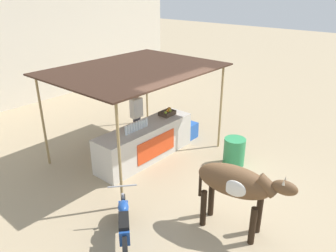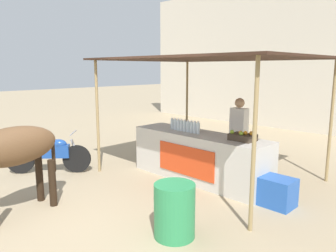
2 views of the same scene
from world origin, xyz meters
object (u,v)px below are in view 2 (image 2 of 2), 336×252
cow (10,150)px  motorcycle_parked (49,154)px  vendor_behind_counter (238,137)px  stall_counter (199,157)px  cooler_box (276,192)px  fruit_crate (243,137)px  water_barrel (174,211)px

cow → motorcycle_parked: cow is taller
vendor_behind_counter → motorcycle_parked: (-3.00, -2.70, -0.42)m
motorcycle_parked → stall_counter: bearing=37.2°
cow → vendor_behind_counter: bearing=70.9°
stall_counter → cow: (-0.97, -3.28, 0.55)m
vendor_behind_counter → cow: bearing=-109.1°
cooler_box → motorcycle_parked: 4.68m
fruit_crate → stall_counter: bearing=-177.0°
fruit_crate → motorcycle_parked: bearing=-150.5°
fruit_crate → motorcycle_parked: size_ratio=0.31×
cooler_box → cow: bearing=-130.3°
water_barrel → cow: bearing=-150.2°
stall_counter → fruit_crate: 1.12m
vendor_behind_counter → motorcycle_parked: vendor_behind_counter is taller
cooler_box → water_barrel: size_ratio=0.81×
motorcycle_parked → fruit_crate: bearing=29.5°
fruit_crate → vendor_behind_counter: size_ratio=0.27×
water_barrel → motorcycle_parked: bearing=179.1°
motorcycle_parked → cow: bearing=-39.8°
vendor_behind_counter → stall_counter: bearing=-119.9°
cow → motorcycle_parked: 2.16m
cooler_box → motorcycle_parked: (-4.29, -1.85, 0.19)m
stall_counter → cow: cow is taller
fruit_crate → water_barrel: 2.18m
water_barrel → cow: 2.64m
cooler_box → motorcycle_parked: bearing=-156.7°
stall_counter → vendor_behind_counter: bearing=60.1°
cooler_box → fruit_crate: bearing=169.0°
vendor_behind_counter → water_barrel: (0.82, -2.76, -0.48)m
fruit_crate → cooler_box: 1.10m
water_barrel → cooler_box: bearing=76.0°
fruit_crate → cow: bearing=-120.2°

